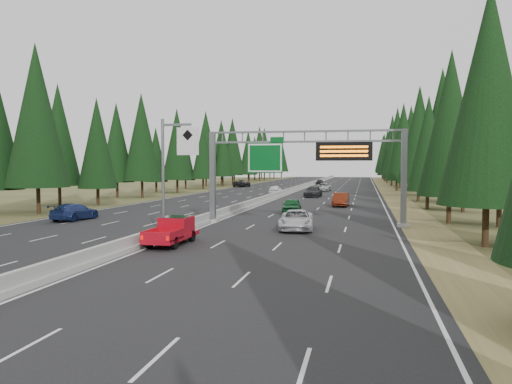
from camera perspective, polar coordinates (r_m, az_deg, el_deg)
road at (r=87.30m, az=3.61°, el=-0.21°), size 32.00×260.00×0.08m
shoulder_right at (r=86.43m, az=15.36°, el=-0.35°), size 3.60×260.00×0.06m
shoulder_left at (r=91.68m, az=-7.46°, el=-0.08°), size 3.60×260.00×0.06m
median_barrier at (r=87.28m, az=3.61°, el=0.03°), size 0.70×260.00×0.85m
sign_gantry at (r=41.27m, az=6.43°, el=3.41°), size 16.75×0.98×7.80m
hov_sign_pole at (r=33.57m, az=-9.68°, el=2.55°), size 2.80×0.50×8.00m
tree_row_right at (r=91.21m, az=17.85°, el=5.61°), size 11.84×242.20×18.68m
tree_row_left at (r=85.54m, az=-12.12°, el=5.90°), size 11.68×243.06×18.94m
silver_minivan at (r=38.19m, az=4.64°, el=-3.20°), size 3.01×5.67×1.52m
red_pickup at (r=31.76m, az=-9.34°, el=-4.19°), size 1.84×5.16×1.68m
car_ahead_green at (r=51.28m, az=4.12°, el=-1.59°), size 2.19×4.68×1.55m
car_ahead_dkred at (r=60.84m, az=9.68°, el=-0.86°), size 1.89×4.97×1.62m
car_ahead_dkgrey at (r=78.35m, az=6.55°, el=0.04°), size 2.67×5.82×1.65m
car_ahead_white at (r=97.06m, az=7.71°, el=0.57°), size 2.92×5.67×1.53m
car_ahead_far at (r=133.37m, az=7.27°, el=1.20°), size 1.74×3.98×1.33m
car_onc_blue at (r=47.75m, az=-20.01°, el=-2.13°), size 2.46×5.34×1.51m
car_onc_white at (r=84.55m, az=2.26°, el=0.24°), size 1.93×4.61×1.56m
car_onc_far at (r=115.04m, az=-1.62°, el=1.01°), size 3.28×6.16×1.65m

